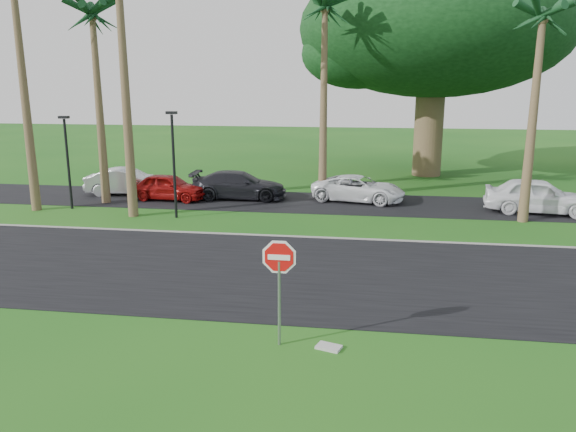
# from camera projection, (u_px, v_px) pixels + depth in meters

# --- Properties ---
(ground) EXTENTS (120.00, 120.00, 0.00)m
(ground) POSITION_uv_depth(u_px,v_px,m) (279.00, 295.00, 15.82)
(ground) COLOR #165114
(ground) RESTS_ON ground
(road) EXTENTS (120.00, 8.00, 0.02)m
(road) POSITION_uv_depth(u_px,v_px,m) (289.00, 272.00, 17.74)
(road) COLOR black
(road) RESTS_ON ground
(parking_strip) EXTENTS (120.00, 5.00, 0.02)m
(parking_strip) POSITION_uv_depth(u_px,v_px,m) (320.00, 203.00, 27.84)
(parking_strip) COLOR black
(parking_strip) RESTS_ON ground
(curb) EXTENTS (120.00, 0.12, 0.06)m
(curb) POSITION_uv_depth(u_px,v_px,m) (304.00, 237.00, 21.63)
(curb) COLOR gray
(curb) RESTS_ON ground
(stop_sign_near) EXTENTS (1.05, 0.07, 2.62)m
(stop_sign_near) POSITION_uv_depth(u_px,v_px,m) (279.00, 271.00, 12.44)
(stop_sign_near) COLOR gray
(stop_sign_near) RESTS_ON ground
(palm_left_mid) EXTENTS (5.00, 5.00, 10.00)m
(palm_left_mid) POSITION_uv_depth(u_px,v_px,m) (92.00, 19.00, 25.86)
(palm_left_mid) COLOR brown
(palm_left_mid) RESTS_ON ground
(palm_center) EXTENTS (5.00, 5.00, 10.50)m
(palm_center) POSITION_uv_depth(u_px,v_px,m) (325.00, 11.00, 27.14)
(palm_center) COLOR brown
(palm_center) RESTS_ON ground
(palm_right_near) EXTENTS (5.00, 5.00, 9.50)m
(palm_right_near) POSITION_uv_depth(u_px,v_px,m) (543.00, 21.00, 22.24)
(palm_right_near) COLOR brown
(palm_right_near) RESTS_ON ground
(canopy_tree) EXTENTS (16.50, 16.50, 13.12)m
(canopy_tree) POSITION_uv_depth(u_px,v_px,m) (434.00, 29.00, 34.03)
(canopy_tree) COLOR brown
(canopy_tree) RESTS_ON ground
(streetlight_left) EXTENTS (0.45, 0.25, 4.34)m
(streetlight_left) POSITION_uv_depth(u_px,v_px,m) (67.00, 156.00, 26.00)
(streetlight_left) COLOR black
(streetlight_left) RESTS_ON ground
(streetlight_right) EXTENTS (0.45, 0.25, 4.64)m
(streetlight_right) POSITION_uv_depth(u_px,v_px,m) (174.00, 158.00, 24.22)
(streetlight_right) COLOR black
(streetlight_right) RESTS_ON ground
(car_silver) EXTENTS (4.37, 2.00, 1.39)m
(car_silver) POSITION_uv_depth(u_px,v_px,m) (127.00, 182.00, 29.66)
(car_silver) COLOR #B5B8BD
(car_silver) RESTS_ON ground
(car_red) EXTENTS (4.02, 1.90, 1.33)m
(car_red) POSITION_uv_depth(u_px,v_px,m) (168.00, 187.00, 28.35)
(car_red) COLOR maroon
(car_red) RESTS_ON ground
(car_dark) EXTENTS (4.91, 2.19, 1.40)m
(car_dark) POSITION_uv_depth(u_px,v_px,m) (239.00, 185.00, 28.64)
(car_dark) COLOR black
(car_dark) RESTS_ON ground
(car_minivan) EXTENTS (4.94, 3.06, 1.28)m
(car_minivan) POSITION_uv_depth(u_px,v_px,m) (359.00, 189.00, 28.03)
(car_minivan) COLOR white
(car_minivan) RESTS_ON ground
(car_pickup) EXTENTS (4.88, 2.51, 1.59)m
(car_pickup) POSITION_uv_depth(u_px,v_px,m) (538.00, 196.00, 25.48)
(car_pickup) COLOR white
(car_pickup) RESTS_ON ground
(utility_slab) EXTENTS (0.63, 0.50, 0.06)m
(utility_slab) POSITION_uv_depth(u_px,v_px,m) (329.00, 347.00, 12.66)
(utility_slab) COLOR #A9A8A1
(utility_slab) RESTS_ON ground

